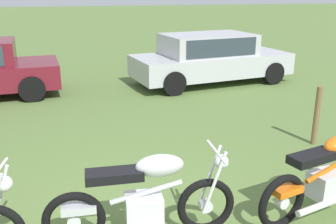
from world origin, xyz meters
The scene contains 4 objects.
motorcycle_silver centered at (-0.07, 0.00, 0.49)m, with size 2.11×0.64×1.02m.
motorcycle_orange centered at (2.19, -0.03, 0.49)m, with size 2.03×0.85×1.02m.
car_silver centered at (3.24, 6.79, 0.80)m, with size 4.77×2.45×1.43m.
fence_post_wooden centered at (3.41, 1.93, 0.53)m, with size 0.10×0.10×1.06m, color brown.
Camera 1 is at (-0.75, -3.60, 2.67)m, focal length 41.12 mm.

